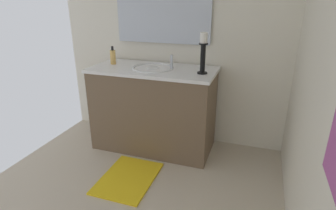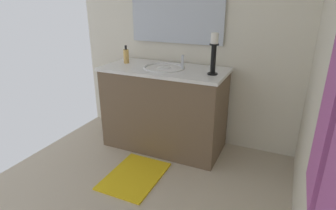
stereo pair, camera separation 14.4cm
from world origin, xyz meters
name	(u,v)px [view 1 (the left image)]	position (x,y,z in m)	size (l,w,h in m)	color
wall_left	(172,24)	(-1.51, 0.00, 1.23)	(0.04, 2.42, 2.45)	silver
vanity_cabinet	(154,109)	(-1.19, -0.09, 0.42)	(0.58, 1.22, 0.84)	brown
sink_basin	(153,72)	(-1.19, -0.09, 0.80)	(0.40, 0.40, 0.24)	white
mirror	(162,4)	(-1.47, -0.09, 1.42)	(0.02, 0.98, 0.75)	silver
candle_holder_tall	(203,52)	(-1.14, 0.40, 1.03)	(0.09, 0.09, 0.36)	black
soap_bottle	(113,57)	(-1.22, -0.54, 0.92)	(0.06, 0.06, 0.18)	#E5B259
bath_mat	(128,178)	(-0.56, -0.09, 0.01)	(0.60, 0.44, 0.02)	yellow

